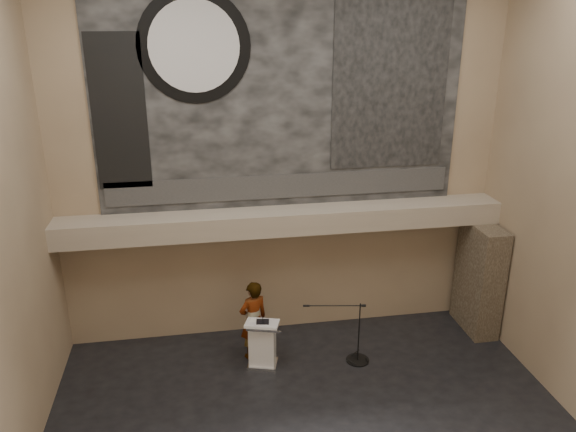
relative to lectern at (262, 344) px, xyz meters
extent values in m
cube|color=#897257|center=(0.70, 1.58, 3.70)|extent=(10.00, 0.02, 8.50)
cube|color=#897257|center=(0.70, -6.42, 3.70)|extent=(10.00, 0.02, 8.50)
cube|color=gray|center=(0.70, 1.18, 2.40)|extent=(10.00, 0.80, 0.50)
cylinder|color=#B2893D|center=(-0.90, 1.13, 2.12)|extent=(0.04, 0.04, 0.06)
cylinder|color=#B2893D|center=(2.60, 1.13, 2.12)|extent=(0.04, 0.04, 0.06)
cube|color=black|center=(0.70, 1.55, 5.15)|extent=(8.00, 0.05, 5.00)
cube|color=#2D2D2D|center=(0.70, 1.51, 3.10)|extent=(7.76, 0.02, 0.55)
cylinder|color=black|center=(-1.10, 1.51, 6.15)|extent=(2.30, 0.02, 2.30)
cylinder|color=silver|center=(-1.10, 1.49, 6.15)|extent=(1.84, 0.02, 1.84)
cube|color=black|center=(3.10, 1.51, 5.25)|extent=(2.60, 0.02, 3.60)
cube|color=black|center=(-2.70, 1.51, 4.85)|extent=(1.10, 0.02, 3.20)
cube|color=#3E3326|center=(5.35, 0.73, 0.80)|extent=(0.60, 1.40, 2.70)
cube|color=silver|center=(0.00, 0.00, -0.51)|extent=(0.74, 0.64, 0.08)
cube|color=white|center=(0.00, 0.00, 0.01)|extent=(0.64, 0.52, 0.96)
cube|color=white|center=(0.00, -0.02, 0.52)|extent=(0.82, 0.68, 0.13)
cube|color=black|center=(0.01, -0.03, 0.56)|extent=(0.30, 0.25, 0.04)
cube|color=white|center=(-0.17, -0.01, 0.55)|extent=(0.33, 0.37, 0.00)
imported|color=silver|center=(-0.15, 0.40, 0.38)|extent=(0.80, 0.67, 1.86)
cylinder|color=black|center=(2.12, -0.17, -0.54)|extent=(0.52, 0.52, 0.02)
cylinder|color=black|center=(2.12, -0.17, 0.17)|extent=(0.03, 0.03, 1.45)
cylinder|color=black|center=(1.55, -0.08, 0.84)|extent=(1.28, 0.23, 0.02)
camera|label=1|loc=(-1.21, -10.45, 6.84)|focal=35.00mm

